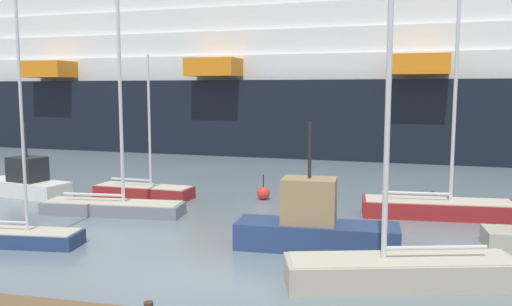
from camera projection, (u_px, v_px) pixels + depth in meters
name	position (u px, v px, depth m)	size (l,w,h in m)	color
ground_plane	(197.00, 279.00, 17.18)	(600.00, 600.00, 0.00)	slate
sailboat_0	(401.00, 265.00, 16.59)	(7.45, 3.68, 13.64)	#BCB29E
sailboat_1	(144.00, 190.00, 30.15)	(5.77, 2.09, 8.02)	maroon
sailboat_2	(19.00, 234.00, 20.97)	(5.09, 1.89, 9.72)	navy
sailboat_5	(113.00, 204.00, 26.15)	(7.10, 2.12, 10.87)	gray
sailboat_6	(438.00, 205.00, 25.59)	(7.23, 2.46, 12.85)	maroon
fishing_boat_0	(26.00, 182.00, 30.78)	(5.92, 3.13, 4.22)	white
fishing_boat_2	(314.00, 225.00, 20.36)	(6.22, 1.94, 4.92)	navy
channel_buoy_1	(263.00, 193.00, 29.64)	(0.72, 0.72, 1.40)	red
cruise_ship	(418.00, 78.00, 51.31)	(127.50, 27.50, 22.39)	black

